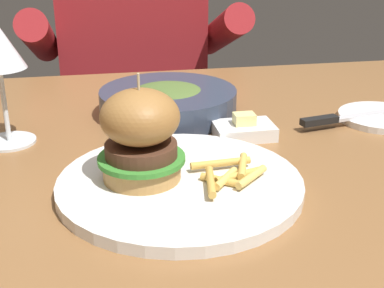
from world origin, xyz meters
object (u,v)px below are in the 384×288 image
burger_sandwich (141,135)px  soup_bowl (168,101)px  butter_dish (244,129)px  table_knife (355,116)px  diner_person (134,110)px  bread_plate (381,117)px  main_plate (180,184)px

burger_sandwich → soup_bowl: bearing=75.2°
butter_dish → soup_bowl: size_ratio=0.39×
table_knife → diner_person: (-0.29, 0.65, -0.19)m
burger_sandwich → butter_dish: 0.22m
bread_plate → butter_dish: 0.24m
table_knife → bread_plate: bearing=10.9°
burger_sandwich → bread_plate: 0.43m
butter_dish → diner_person: (-0.11, 0.67, -0.19)m
main_plate → diner_person: 0.84m
main_plate → bread_plate: size_ratio=2.14×
main_plate → soup_bowl: size_ratio=1.30×
main_plate → butter_dish: 0.19m
main_plate → table_knife: bearing=28.8°
butter_dish → diner_person: 0.71m
bread_plate → main_plate: bearing=-153.5°
table_knife → soup_bowl: 0.30m
burger_sandwich → diner_person: bearing=86.3°
bread_plate → diner_person: 0.75m
main_plate → table_knife: table_knife is taller
burger_sandwich → soup_bowl: size_ratio=0.57×
burger_sandwich → diner_person: (0.05, 0.81, -0.24)m
table_knife → diner_person: bearing=114.1°
burger_sandwich → table_knife: size_ratio=0.54×
soup_bowl → diner_person: diner_person is taller
bread_plate → diner_person: size_ratio=0.11×
bread_plate → soup_bowl: size_ratio=0.61×
burger_sandwich → bread_plate: size_ratio=0.94×
main_plate → bread_plate: bearing=26.5°
main_plate → table_knife: 0.35m
diner_person → burger_sandwich: bearing=-93.7°
burger_sandwich → diner_person: 0.85m
table_knife → soup_bowl: size_ratio=1.05×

